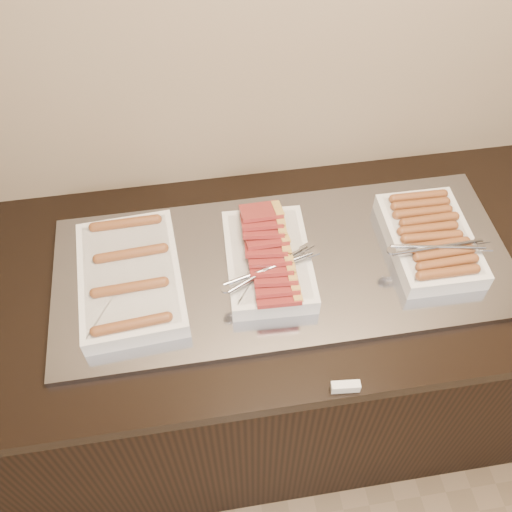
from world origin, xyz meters
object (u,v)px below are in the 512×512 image
at_px(dish_left, 130,277).
at_px(dish_right, 431,239).
at_px(dish_center, 268,259).
at_px(counter, 273,351).
at_px(warming_tray, 284,266).

height_order(dish_left, dish_right, dish_right).
xyz_separation_m(dish_left, dish_right, (0.79, -0.00, 0.01)).
bearing_deg(dish_center, dish_right, 2.51).
distance_m(dish_left, dish_center, 0.35).
bearing_deg(dish_left, dish_right, -3.74).
relative_size(counter, dish_center, 6.02).
bearing_deg(counter, warming_tray, 0.00).
bearing_deg(dish_right, dish_left, -179.54).
relative_size(dish_center, dish_right, 1.06).
relative_size(warming_tray, dish_center, 3.50).
height_order(warming_tray, dish_center, dish_center).
bearing_deg(warming_tray, dish_left, 180.00).
bearing_deg(counter, dish_right, -0.64).
bearing_deg(dish_left, counter, -3.41).
bearing_deg(dish_center, dish_left, -178.23).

